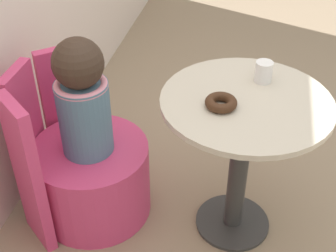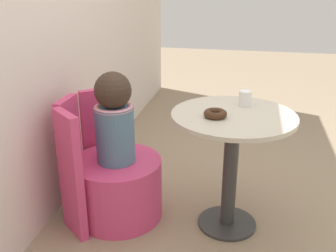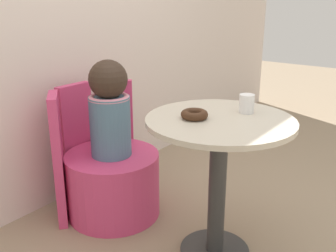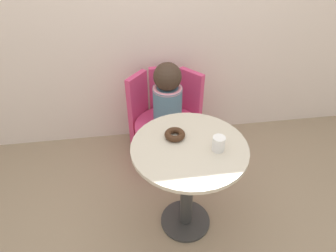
# 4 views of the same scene
# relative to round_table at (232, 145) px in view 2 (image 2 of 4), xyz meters

# --- Properties ---
(ground_plane) EXTENTS (12.00, 12.00, 0.00)m
(ground_plane) POSITION_rel_round_table_xyz_m (-0.04, 0.00, -0.54)
(ground_plane) COLOR gray
(back_wall) EXTENTS (6.00, 0.06, 2.40)m
(back_wall) POSITION_rel_round_table_xyz_m (-0.04, 1.13, 0.66)
(back_wall) COLOR silver
(back_wall) RESTS_ON ground_plane
(round_table) EXTENTS (0.70, 0.70, 0.73)m
(round_table) POSITION_rel_round_table_xyz_m (0.00, 0.00, 0.00)
(round_table) COLOR #333333
(round_table) RESTS_ON ground_plane
(tub_chair) EXTENTS (0.55, 0.55, 0.39)m
(tub_chair) POSITION_rel_round_table_xyz_m (-0.03, 0.70, -0.35)
(tub_chair) COLOR #D13D70
(tub_chair) RESTS_ON ground_plane
(booth_backrest) EXTENTS (0.65, 0.24, 0.76)m
(booth_backrest) POSITION_rel_round_table_xyz_m (-0.03, 0.93, -0.16)
(booth_backrest) COLOR #D13D70
(booth_backrest) RESTS_ON ground_plane
(child_figure) EXTENTS (0.23, 0.23, 0.56)m
(child_figure) POSITION_rel_round_table_xyz_m (-0.03, 0.70, 0.12)
(child_figure) COLOR slate
(child_figure) RESTS_ON tub_chair
(donut) EXTENTS (0.13, 0.13, 0.04)m
(donut) POSITION_rel_round_table_xyz_m (-0.07, 0.10, 0.21)
(donut) COLOR #3D2314
(donut) RESTS_ON round_table
(cup) EXTENTS (0.07, 0.07, 0.09)m
(cup) POSITION_rel_round_table_xyz_m (0.16, -0.05, 0.23)
(cup) COLOR white
(cup) RESTS_ON round_table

